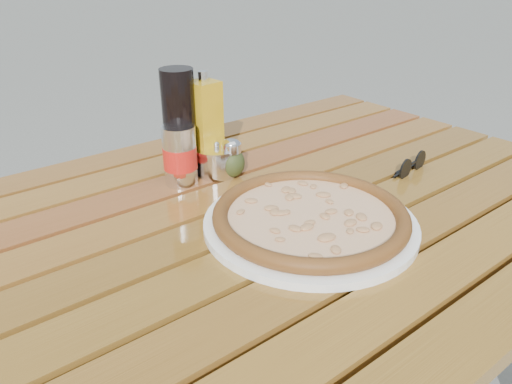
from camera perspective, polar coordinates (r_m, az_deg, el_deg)
table at (r=0.94m, az=0.77°, el=-6.24°), size 1.40×0.90×0.75m
plate at (r=0.85m, az=6.19°, el=-3.60°), size 0.41×0.41×0.01m
pizza at (r=0.84m, az=6.24°, el=-2.67°), size 0.36×0.36×0.03m
pepper_shaker at (r=0.99m, az=-8.62°, el=2.90°), size 0.06×0.06×0.08m
oregano_shaker at (r=1.02m, az=-2.80°, el=3.79°), size 0.07×0.07×0.08m
dark_bottle at (r=1.01m, az=-8.72°, el=7.70°), size 0.07×0.07×0.22m
soda_can at (r=0.99m, az=-8.68°, el=4.13°), size 0.07×0.07×0.12m
olive_oil_cruet at (r=1.03m, az=-5.83°, el=7.45°), size 0.06×0.06×0.21m
parmesan_tin at (r=1.04m, az=-4.53°, el=3.71°), size 0.10×0.10×0.07m
sunglasses at (r=1.10m, az=17.35°, el=2.92°), size 0.11×0.04×0.04m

